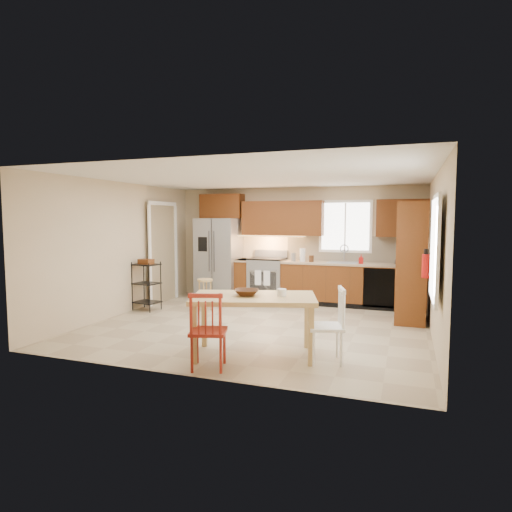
{
  "coord_description": "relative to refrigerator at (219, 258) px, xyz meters",
  "views": [
    {
      "loc": [
        2.35,
        -6.76,
        1.81
      ],
      "look_at": [
        -0.19,
        0.4,
        1.15
      ],
      "focal_mm": 30.0,
      "sensor_mm": 36.0,
      "label": 1
    }
  ],
  "objects": [
    {
      "name": "floor",
      "position": [
        1.7,
        -2.12,
        -0.91
      ],
      "size": [
        5.5,
        5.5,
        0.0
      ],
      "primitive_type": "plane",
      "color": "tan",
      "rests_on": "ground"
    },
    {
      "name": "ceiling",
      "position": [
        1.7,
        -2.12,
        1.59
      ],
      "size": [
        5.5,
        5.0,
        0.02
      ],
      "primitive_type": "cube",
      "color": "silver",
      "rests_on": "ground"
    },
    {
      "name": "wall_back",
      "position": [
        1.7,
        0.38,
        0.34
      ],
      "size": [
        5.5,
        0.02,
        2.5
      ],
      "primitive_type": "cube",
      "color": "#CCB793",
      "rests_on": "ground"
    },
    {
      "name": "wall_front",
      "position": [
        1.7,
        -4.62,
        0.34
      ],
      "size": [
        5.5,
        0.02,
        2.5
      ],
      "primitive_type": "cube",
      "color": "#CCB793",
      "rests_on": "ground"
    },
    {
      "name": "wall_left",
      "position": [
        -1.05,
        -2.12,
        0.34
      ],
      "size": [
        0.02,
        5.0,
        2.5
      ],
      "primitive_type": "cube",
      "color": "#CCB793",
      "rests_on": "ground"
    },
    {
      "name": "wall_right",
      "position": [
        4.45,
        -2.12,
        0.34
      ],
      "size": [
        0.02,
        5.0,
        2.5
      ],
      "primitive_type": "cube",
      "color": "#CCB793",
      "rests_on": "ground"
    },
    {
      "name": "refrigerator",
      "position": [
        0.0,
        0.0,
        0.0
      ],
      "size": [
        0.92,
        0.75,
        1.82
      ],
      "primitive_type": "cube",
      "color": "gray",
      "rests_on": "floor"
    },
    {
      "name": "range_stove",
      "position": [
        1.15,
        0.06,
        -0.45
      ],
      "size": [
        0.76,
        0.63,
        0.92
      ],
      "primitive_type": "cube",
      "color": "gray",
      "rests_on": "floor"
    },
    {
      "name": "base_cabinet_narrow",
      "position": [
        0.6,
        0.08,
        -0.46
      ],
      "size": [
        0.3,
        0.6,
        0.9
      ],
      "primitive_type": "cube",
      "color": "#612F11",
      "rests_on": "floor"
    },
    {
      "name": "base_cabinet_run",
      "position": [
        2.99,
        0.08,
        -0.46
      ],
      "size": [
        2.92,
        0.6,
        0.9
      ],
      "primitive_type": "cube",
      "color": "#612F11",
      "rests_on": "floor"
    },
    {
      "name": "dishwasher",
      "position": [
        3.55,
        -0.22,
        -0.46
      ],
      "size": [
        0.6,
        0.02,
        0.78
      ],
      "primitive_type": "cube",
      "color": "black",
      "rests_on": "floor"
    },
    {
      "name": "backsplash",
      "position": [
        2.99,
        0.36,
        0.27
      ],
      "size": [
        2.92,
        0.03,
        0.55
      ],
      "primitive_type": "cube",
      "color": "beige",
      "rests_on": "wall_back"
    },
    {
      "name": "upper_over_fridge",
      "position": [
        0.0,
        0.2,
        1.19
      ],
      "size": [
        1.0,
        0.35,
        0.55
      ],
      "primitive_type": "cube",
      "color": "#5E290F",
      "rests_on": "wall_back"
    },
    {
      "name": "upper_left_block",
      "position": [
        1.45,
        0.2,
        0.92
      ],
      "size": [
        1.8,
        0.35,
        0.75
      ],
      "primitive_type": "cube",
      "color": "#5E290F",
      "rests_on": "wall_back"
    },
    {
      "name": "upper_right_block",
      "position": [
        3.95,
        0.2,
        0.92
      ],
      "size": [
        1.0,
        0.35,
        0.75
      ],
      "primitive_type": "cube",
      "color": "#5E290F",
      "rests_on": "wall_back"
    },
    {
      "name": "window_back",
      "position": [
        2.8,
        0.35,
        0.74
      ],
      "size": [
        1.12,
        0.04,
        1.12
      ],
      "primitive_type": "cube",
      "color": "white",
      "rests_on": "wall_back"
    },
    {
      "name": "sink",
      "position": [
        2.8,
        0.08,
        -0.05
      ],
      "size": [
        0.62,
        0.46,
        0.16
      ],
      "primitive_type": "cube",
      "color": "gray",
      "rests_on": "base_cabinet_run"
    },
    {
      "name": "undercab_glow",
      "position": [
        1.15,
        0.17,
        0.52
      ],
      "size": [
        1.6,
        0.3,
        0.01
      ],
      "primitive_type": "cube",
      "color": "#FFBF66",
      "rests_on": "wall_back"
    },
    {
      "name": "soap_bottle",
      "position": [
        3.18,
        -0.02,
        0.09
      ],
      "size": [
        0.09,
        0.09,
        0.19
      ],
      "primitive_type": "imported",
      "color": "#AC0F0B",
      "rests_on": "base_cabinet_run"
    },
    {
      "name": "paper_towel",
      "position": [
        1.95,
        0.03,
        0.13
      ],
      "size": [
        0.12,
        0.12,
        0.28
      ],
      "primitive_type": "cylinder",
      "color": "white",
      "rests_on": "base_cabinet_run"
    },
    {
      "name": "canister_steel",
      "position": [
        1.75,
        0.03,
        0.08
      ],
      "size": [
        0.11,
        0.11,
        0.18
      ],
      "primitive_type": "cylinder",
      "color": "gray",
      "rests_on": "base_cabinet_run"
    },
    {
      "name": "canister_wood",
      "position": [
        2.15,
        -0.0,
        0.06
      ],
      "size": [
        0.1,
        0.1,
        0.14
      ],
      "primitive_type": "cylinder",
      "color": "#462512",
      "rests_on": "base_cabinet_run"
    },
    {
      "name": "pantry",
      "position": [
        4.13,
        -0.93,
        0.14
      ],
      "size": [
        0.5,
        0.95,
        2.1
      ],
      "primitive_type": "cube",
      "color": "#612F11",
      "rests_on": "floor"
    },
    {
      "name": "fire_extinguisher",
      "position": [
        4.33,
        -1.98,
        0.19
      ],
      "size": [
        0.12,
        0.12,
        0.36
      ],
      "primitive_type": "cylinder",
      "color": "#AC0F0B",
      "rests_on": "wall_right"
    },
    {
      "name": "window_right",
      "position": [
        4.38,
        -3.27,
        0.54
      ],
      "size": [
        0.04,
        1.02,
        1.32
      ],
      "primitive_type": "cube",
      "color": "white",
      "rests_on": "wall_right"
    },
    {
      "name": "doorway",
      "position": [
        -0.97,
        -0.82,
        0.14
      ],
      "size": [
        0.04,
        0.95,
        2.1
      ],
      "primitive_type": "cube",
      "color": "#8C7A59",
      "rests_on": "wall_left"
    },
    {
      "name": "dining_table",
      "position": [
        2.17,
        -3.65,
        -0.52
      ],
      "size": [
        1.8,
        1.33,
        0.79
      ],
      "primitive_type": null,
      "rotation": [
        0.0,
        0.0,
        0.29
      ],
      "color": "tan",
      "rests_on": "floor"
    },
    {
      "name": "chair_red",
      "position": [
        1.82,
        -4.3,
        -0.44
      ],
      "size": [
        0.55,
        0.55,
        0.95
      ],
      "primitive_type": null,
      "rotation": [
        0.0,
        0.0,
        0.29
      ],
      "color": "maroon",
      "rests_on": "floor"
    },
    {
      "name": "chair_white",
      "position": [
        3.12,
        -3.6,
        -0.44
      ],
      "size": [
        0.55,
        0.55,
        0.95
      ],
      "primitive_type": null,
      "rotation": [
        0.0,
        0.0,
        1.86
      ],
      "color": "white",
      "rests_on": "floor"
    },
    {
      "name": "table_bowl",
      "position": [
        2.07,
        -3.65,
        -0.11
      ],
      "size": [
        0.41,
        0.41,
        0.08
      ],
      "primitive_type": "imported",
      "rotation": [
        0.0,
        0.0,
        0.29
      ],
      "color": "#462512",
      "rests_on": "dining_table"
    },
    {
      "name": "table_jar",
      "position": [
        2.52,
        -3.55,
        -0.08
      ],
      "size": [
        0.15,
        0.15,
        0.14
      ],
      "primitive_type": "cylinder",
      "rotation": [
        0.0,
        0.0,
        0.29
      ],
      "color": "white",
      "rests_on": "dining_table"
    },
    {
      "name": "bar_stool",
      "position": [
        0.31,
        -1.34,
        -0.6
      ],
      "size": [
        0.32,
        0.32,
        0.63
      ],
      "primitive_type": null,
      "rotation": [
        0.0,
        0.0,
        -0.06
      ],
      "color": "tan",
      "rests_on": "floor"
    },
    {
      "name": "utility_cart",
      "position": [
        -0.8,
        -1.7,
        -0.43
      ],
      "size": [
        0.53,
        0.44,
        0.97
      ],
      "primitive_type": null,
      "rotation": [
        0.0,
        0.0,
        -0.14
      ],
      "color": "black",
      "rests_on": "floor"
    }
  ]
}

